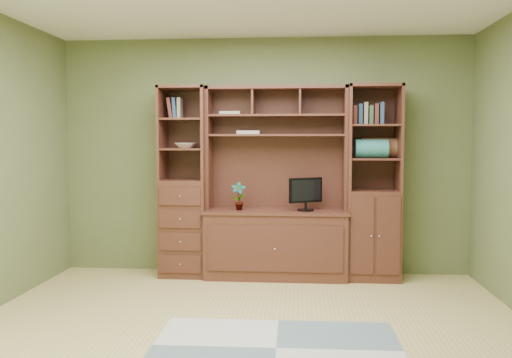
# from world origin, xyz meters

# --- Properties ---
(room) EXTENTS (4.60, 4.10, 2.64)m
(room) POSITION_xyz_m (0.00, 0.00, 1.30)
(room) COLOR #D6BB70
(room) RESTS_ON ground
(center_hutch) EXTENTS (1.54, 0.53, 2.05)m
(center_hutch) POSITION_xyz_m (0.15, 1.73, 1.02)
(center_hutch) COLOR #4D251B
(center_hutch) RESTS_ON ground
(left_tower) EXTENTS (0.50, 0.45, 2.05)m
(left_tower) POSITION_xyz_m (-0.85, 1.77, 1.02)
(left_tower) COLOR #4D251B
(left_tower) RESTS_ON ground
(right_tower) EXTENTS (0.55, 0.45, 2.05)m
(right_tower) POSITION_xyz_m (1.17, 1.77, 1.02)
(right_tower) COLOR #4D251B
(right_tower) RESTS_ON ground
(rug) EXTENTS (1.79, 1.21, 0.01)m
(rug) POSITION_xyz_m (0.24, -0.29, 0.01)
(rug) COLOR #9CA2A2
(rug) RESTS_ON ground
(monitor) EXTENTS (0.43, 0.35, 0.48)m
(monitor) POSITION_xyz_m (0.46, 1.70, 0.97)
(monitor) COLOR black
(monitor) RESTS_ON center_hutch
(orchid) EXTENTS (0.16, 0.11, 0.30)m
(orchid) POSITION_xyz_m (-0.25, 1.70, 0.88)
(orchid) COLOR #A16136
(orchid) RESTS_ON center_hutch
(magazines) EXTENTS (0.24, 0.18, 0.04)m
(magazines) POSITION_xyz_m (-0.15, 1.82, 1.56)
(magazines) COLOR #B2A797
(magazines) RESTS_ON center_hutch
(bowl) EXTENTS (0.23, 0.23, 0.06)m
(bowl) POSITION_xyz_m (-0.83, 1.77, 1.42)
(bowl) COLOR beige
(bowl) RESTS_ON left_tower
(blanket_teal) EXTENTS (0.34, 0.19, 0.19)m
(blanket_teal) POSITION_xyz_m (1.14, 1.73, 1.39)
(blanket_teal) COLOR #2B736B
(blanket_teal) RESTS_ON right_tower
(blanket_red) EXTENTS (0.38, 0.21, 0.21)m
(blanket_red) POSITION_xyz_m (1.24, 1.85, 1.40)
(blanket_red) COLOR brown
(blanket_red) RESTS_ON right_tower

